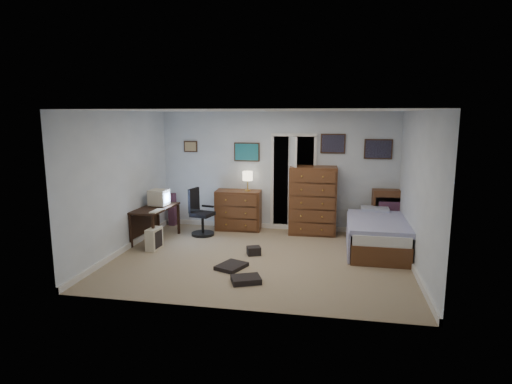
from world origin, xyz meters
TOP-DOWN VIEW (x-y plane):
  - floor at (0.00, 0.00)m, footprint 5.00×4.00m
  - computer_desk at (-2.28, 0.68)m, footprint 0.61×1.18m
  - crt_monitor at (-2.18, 0.83)m, footprint 0.36×0.34m
  - keyboard at (-2.02, 0.33)m, footprint 0.16×0.36m
  - pc_tower at (-2.00, 0.13)m, footprint 0.21×0.38m
  - office_chair at (-1.46, 1.20)m, footprint 0.56×0.56m
  - media_stack at (-2.32, 1.85)m, footprint 0.15×0.15m
  - low_dresser at (-0.79, 1.77)m, footprint 0.98×0.53m
  - table_lamp at (-0.59, 1.77)m, footprint 0.22×0.22m
  - doorway at (0.35, 2.27)m, footprint 0.96×1.12m
  - tall_dresser at (0.78, 1.75)m, footprint 0.97×0.60m
  - headboard_bookcase at (2.50, 1.86)m, footprint 1.07×0.34m
  - bed at (1.99, 0.86)m, footprint 1.06×1.94m
  - wall_posters at (0.57, 1.98)m, footprint 4.38×0.04m
  - floor_clutter at (-0.19, -0.61)m, footprint 0.87×1.61m

SIDE VIEW (x-z plane):
  - floor at x=0.00m, z-range -0.02..0.00m
  - floor_clutter at x=-0.19m, z-range -0.03..0.12m
  - pc_tower at x=-2.00m, z-range 0.00..0.40m
  - bed at x=1.99m, z-range -0.02..0.62m
  - media_stack at x=-2.32m, z-range 0.00..0.72m
  - office_chair at x=-1.46m, z-range -0.11..0.85m
  - low_dresser at x=-0.79m, z-range 0.00..0.85m
  - headboard_bookcase at x=2.50m, z-range 0.03..0.98m
  - computer_desk at x=-2.28m, z-range 0.18..0.84m
  - keyboard at x=-2.02m, z-range 0.66..0.68m
  - tall_dresser at x=0.78m, z-range 0.00..1.40m
  - crt_monitor at x=-2.18m, z-range 0.67..0.99m
  - doorway at x=0.35m, z-range -0.02..2.03m
  - table_lamp at x=-0.59m, z-range 0.94..1.36m
  - wall_posters at x=0.57m, z-range 1.45..2.05m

